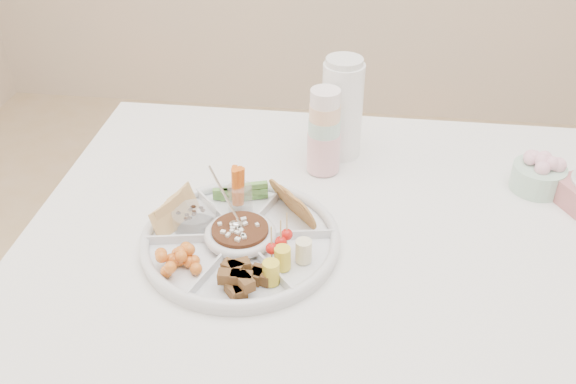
# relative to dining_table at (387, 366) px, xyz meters

# --- Properties ---
(dining_table) EXTENTS (1.52, 1.02, 0.76)m
(dining_table) POSITION_rel_dining_table_xyz_m (0.00, 0.00, 0.00)
(dining_table) COLOR white
(dining_table) RESTS_ON floor
(party_tray) EXTENTS (0.44, 0.44, 0.04)m
(party_tray) POSITION_rel_dining_table_xyz_m (-0.32, -0.07, 0.40)
(party_tray) COLOR silver
(party_tray) RESTS_ON dining_table
(bean_dip) EXTENTS (0.13, 0.13, 0.04)m
(bean_dip) POSITION_rel_dining_table_xyz_m (-0.32, -0.07, 0.41)
(bean_dip) COLOR black
(bean_dip) RESTS_ON party_tray
(tortillas) EXTENTS (0.10, 0.10, 0.05)m
(tortillas) POSITION_rel_dining_table_xyz_m (-0.22, 0.02, 0.42)
(tortillas) COLOR #B06629
(tortillas) RESTS_ON party_tray
(carrot_cucumber) EXTENTS (0.11, 0.11, 0.09)m
(carrot_cucumber) POSITION_rel_dining_table_xyz_m (-0.34, 0.06, 0.44)
(carrot_cucumber) COLOR orange
(carrot_cucumber) RESTS_ON party_tray
(pita_raisins) EXTENTS (0.14, 0.14, 0.07)m
(pita_raisins) POSITION_rel_dining_table_xyz_m (-0.44, -0.02, 0.42)
(pita_raisins) COLOR #EAAD78
(pita_raisins) RESTS_ON party_tray
(cherries) EXTENTS (0.12, 0.12, 0.04)m
(cherries) POSITION_rel_dining_table_xyz_m (-0.41, -0.15, 0.42)
(cherries) COLOR #C85D13
(cherries) RESTS_ON party_tray
(granola_chunks) EXTENTS (0.12, 0.12, 0.04)m
(granola_chunks) POSITION_rel_dining_table_xyz_m (-0.29, -0.19, 0.42)
(granola_chunks) COLOR brown
(granola_chunks) RESTS_ON party_tray
(banana_tomato) EXTENTS (0.12, 0.12, 0.08)m
(banana_tomato) POSITION_rel_dining_table_xyz_m (-0.19, -0.11, 0.44)
(banana_tomato) COLOR #FFFE73
(banana_tomato) RESTS_ON party_tray
(cup_stack) EXTENTS (0.08, 0.08, 0.21)m
(cup_stack) POSITION_rel_dining_table_xyz_m (-0.18, 0.23, 0.48)
(cup_stack) COLOR beige
(cup_stack) RESTS_ON dining_table
(thermos) EXTENTS (0.11, 0.11, 0.25)m
(thermos) POSITION_rel_dining_table_xyz_m (-0.15, 0.31, 0.50)
(thermos) COLOR white
(thermos) RESTS_ON dining_table
(flower_bowl) EXTENTS (0.14, 0.14, 0.09)m
(flower_bowl) POSITION_rel_dining_table_xyz_m (0.29, 0.21, 0.42)
(flower_bowl) COLOR #91D0AC
(flower_bowl) RESTS_ON dining_table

